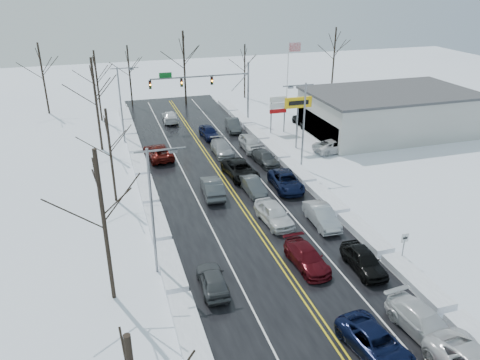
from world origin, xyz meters
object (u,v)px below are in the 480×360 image
object	(u,v)px
traffic_signal_mast	(212,84)
oncoming_car_0	(212,195)
flagpole	(289,72)
tires_plus_sign	(298,106)
dealership_building	(389,112)

from	to	relation	value
traffic_signal_mast	oncoming_car_0	size ratio (longest dim) A/B	2.74
oncoming_car_0	flagpole	bearing A→B (deg)	-121.72
flagpole	traffic_signal_mast	bearing A→B (deg)	-170.27
flagpole	oncoming_car_0	world-z (taller)	flagpole
tires_plus_sign	flagpole	bearing A→B (deg)	71.56
dealership_building	tires_plus_sign	bearing A→B (deg)	-171.53
tires_plus_sign	oncoming_car_0	xyz separation A→B (m)	(-12.44, -9.44, -4.99)
tires_plus_sign	flagpole	world-z (taller)	flagpole
traffic_signal_mast	dealership_building	world-z (taller)	traffic_signal_mast
dealership_building	oncoming_car_0	world-z (taller)	dealership_building
tires_plus_sign	oncoming_car_0	distance (m)	16.39
dealership_building	traffic_signal_mast	bearing A→B (deg)	154.05
tires_plus_sign	oncoming_car_0	bearing A→B (deg)	-142.80
traffic_signal_mast	dealership_building	size ratio (longest dim) A/B	0.65
flagpole	dealership_building	distance (m)	15.24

